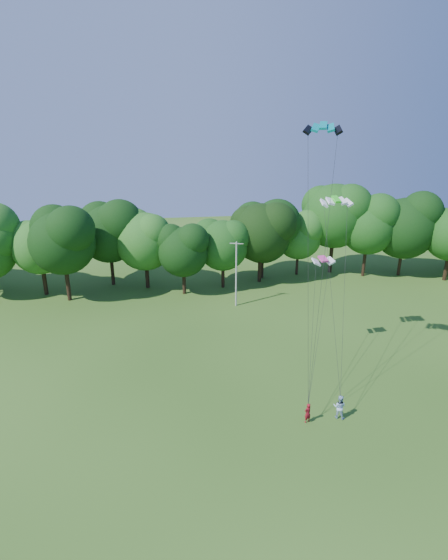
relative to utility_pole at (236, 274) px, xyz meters
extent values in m
plane|color=#274D15|center=(-2.25, -28.63, -4.01)|extent=(160.00, 160.00, 0.00)
cylinder|color=#ACACA3|center=(0.00, 0.00, -0.12)|extent=(0.19, 0.19, 7.78)
cube|color=#ACACA3|center=(0.00, 0.00, 3.58)|extent=(1.51, 0.56, 0.08)
imported|color=maroon|center=(1.61, -21.69, -3.23)|extent=(0.67, 0.57, 1.56)
imported|color=#A8C6E9|center=(4.06, -21.52, -3.08)|extent=(1.14, 1.08, 1.86)
cube|color=#048489|center=(3.18, -16.32, 16.23)|extent=(2.75, 1.98, 0.57)
cube|color=#33E422|center=(6.44, -11.77, 10.35)|extent=(2.60, 1.18, 0.48)
cube|color=#E23E94|center=(5.68, -11.89, 5.18)|extent=(2.06, 1.17, 0.39)
cylinder|color=black|center=(4.52, 7.71, -1.89)|extent=(0.44, 0.44, 4.25)
ellipsoid|color=black|center=(4.52, 7.71, 3.71)|extent=(8.49, 8.49, 9.27)
camera|label=1|loc=(-7.99, -46.79, 16.51)|focal=28.00mm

